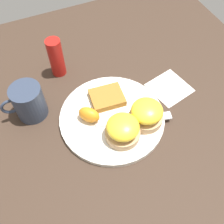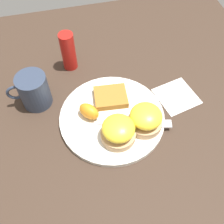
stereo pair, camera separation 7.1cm
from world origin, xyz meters
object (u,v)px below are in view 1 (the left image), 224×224
(sandwich_benedict_left, at_px, (122,130))
(condiment_bottle, at_px, (56,58))
(hashbrown_patty, at_px, (107,97))
(sandwich_benedict_right, at_px, (147,114))
(cup, at_px, (29,102))
(orange_wedge, at_px, (89,115))
(fork, at_px, (139,120))

(sandwich_benedict_left, height_order, condiment_bottle, condiment_bottle)
(hashbrown_patty, xyz_separation_m, condiment_bottle, (0.09, -0.17, 0.04))
(sandwich_benedict_right, height_order, cup, cup)
(sandwich_benedict_left, distance_m, condiment_bottle, 0.31)
(orange_wedge, height_order, cup, cup)
(sandwich_benedict_left, relative_size, cup, 0.79)
(sandwich_benedict_right, bearing_deg, cup, -30.00)
(orange_wedge, bearing_deg, sandwich_benedict_right, 155.11)
(orange_wedge, relative_size, fork, 0.29)
(hashbrown_patty, xyz_separation_m, fork, (-0.05, 0.10, -0.01))
(hashbrown_patty, relative_size, fork, 0.44)
(hashbrown_patty, relative_size, orange_wedge, 1.53)
(orange_wedge, bearing_deg, condiment_bottle, -84.41)
(sandwich_benedict_left, bearing_deg, hashbrown_patty, -95.98)
(cup, bearing_deg, orange_wedge, 145.33)
(orange_wedge, height_order, condiment_bottle, condiment_bottle)
(cup, distance_m, condiment_bottle, 0.17)
(hashbrown_patty, height_order, condiment_bottle, condiment_bottle)
(sandwich_benedict_left, height_order, cup, cup)
(cup, bearing_deg, hashbrown_patty, 165.89)
(hashbrown_patty, xyz_separation_m, orange_wedge, (0.07, 0.04, 0.01))
(sandwich_benedict_right, height_order, orange_wedge, sandwich_benedict_right)
(sandwich_benedict_right, distance_m, orange_wedge, 0.15)
(fork, xyz_separation_m, cup, (0.26, -0.15, 0.03))
(sandwich_benedict_left, distance_m, sandwich_benedict_right, 0.08)
(sandwich_benedict_left, height_order, sandwich_benedict_right, same)
(sandwich_benedict_left, xyz_separation_m, orange_wedge, (0.06, -0.08, -0.01))
(orange_wedge, distance_m, cup, 0.17)
(cup, bearing_deg, fork, 149.64)
(sandwich_benedict_left, height_order, orange_wedge, sandwich_benedict_left)
(sandwich_benedict_right, bearing_deg, condiment_bottle, -60.27)
(hashbrown_patty, bearing_deg, orange_wedge, 31.27)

